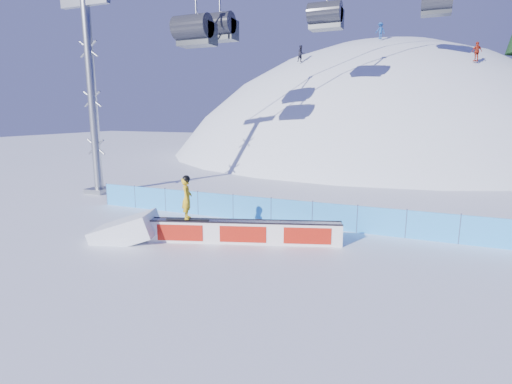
% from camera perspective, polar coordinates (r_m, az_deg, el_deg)
% --- Properties ---
extents(ground, '(160.00, 160.00, 0.00)m').
position_cam_1_polar(ground, '(14.72, -0.45, -9.19)').
color(ground, white).
rests_on(ground, ground).
extents(snow_hill, '(64.00, 64.00, 64.00)m').
position_cam_1_polar(snow_hill, '(59.61, 16.18, -12.10)').
color(snow_hill, white).
rests_on(snow_hill, ground).
extents(safety_fence, '(22.05, 0.05, 1.30)m').
position_cam_1_polar(safety_fence, '(18.58, 5.06, -2.95)').
color(safety_fence, '#309BF3').
rests_on(safety_fence, ground).
extents(rail_box, '(7.57, 2.94, 0.93)m').
position_cam_1_polar(rail_box, '(16.05, -1.80, -5.73)').
color(rail_box, white).
rests_on(rail_box, ground).
extents(snow_ramp, '(3.04, 2.40, 1.65)m').
position_cam_1_polar(snow_ramp, '(17.40, -18.02, -6.51)').
color(snow_ramp, white).
rests_on(snow_ramp, ground).
extents(snowboarder, '(1.73, 0.83, 1.80)m').
position_cam_1_polar(snowboarder, '(16.12, -9.85, -0.83)').
color(snowboarder, black).
rests_on(snowboarder, rail_box).
extents(distant_skiers, '(20.26, 5.91, 5.75)m').
position_cam_1_polar(distant_skiers, '(43.71, 20.21, 18.94)').
color(distant_skiers, black).
rests_on(distant_skiers, ground).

